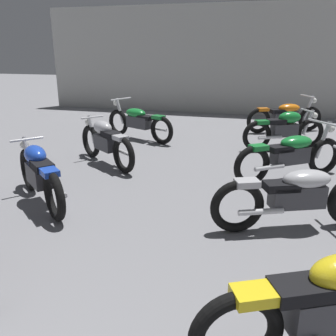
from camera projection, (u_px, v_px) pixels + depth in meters
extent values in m
cube|color=#B2B2AD|center=(232.00, 60.00, 12.05)|extent=(13.44, 0.24, 3.60)
torus|color=black|center=(28.00, 170.00, 5.63)|extent=(0.58, 0.52, 0.67)
torus|color=black|center=(54.00, 196.00, 4.61)|extent=(0.58, 0.52, 0.67)
cylinder|color=silver|center=(28.00, 155.00, 5.49)|extent=(0.23, 0.21, 0.56)
cube|color=#38383D|center=(39.00, 175.00, 5.09)|extent=(0.59, 0.55, 0.28)
ellipsoid|color=blue|center=(35.00, 155.00, 5.08)|extent=(0.58, 0.55, 0.26)
cube|color=black|center=(42.00, 166.00, 4.86)|extent=(0.46, 0.44, 0.10)
cube|color=blue|center=(49.00, 172.00, 4.60)|extent=(0.34, 0.33, 0.08)
cylinder|color=silver|center=(27.00, 139.00, 5.36)|extent=(0.34, 0.39, 0.04)
sphere|color=white|center=(24.00, 144.00, 5.55)|extent=(0.14, 0.14, 0.14)
cylinder|color=silver|center=(58.00, 190.00, 4.88)|extent=(0.47, 0.41, 0.07)
torus|color=black|center=(91.00, 141.00, 7.40)|extent=(0.60, 0.49, 0.67)
torus|color=black|center=(124.00, 155.00, 6.42)|extent=(0.60, 0.49, 0.67)
cylinder|color=silver|center=(92.00, 129.00, 7.25)|extent=(0.24, 0.20, 0.56)
cube|color=#38383D|center=(106.00, 143.00, 6.88)|extent=(0.60, 0.53, 0.28)
ellipsoid|color=#B7B7BC|center=(103.00, 127.00, 6.86)|extent=(0.58, 0.53, 0.26)
cube|color=black|center=(111.00, 134.00, 6.65)|extent=(0.46, 0.43, 0.10)
cube|color=#B7B7BC|center=(120.00, 138.00, 6.40)|extent=(0.34, 0.33, 0.08)
cylinder|color=silver|center=(92.00, 117.00, 7.13)|extent=(0.31, 0.41, 0.04)
sphere|color=white|center=(88.00, 122.00, 7.31)|extent=(0.14, 0.14, 0.14)
cylinder|color=silver|center=(123.00, 152.00, 6.69)|extent=(0.48, 0.38, 0.07)
torus|color=black|center=(118.00, 122.00, 9.31)|extent=(0.66, 0.38, 0.67)
torus|color=black|center=(162.00, 130.00, 8.40)|extent=(0.66, 0.38, 0.67)
cylinder|color=silver|center=(120.00, 111.00, 9.16)|extent=(0.28, 0.18, 0.66)
cube|color=#38383D|center=(139.00, 122.00, 8.82)|extent=(0.70, 0.49, 0.28)
ellipsoid|color=#197F33|center=(136.00, 113.00, 8.81)|extent=(0.68, 0.54, 0.22)
cube|color=black|center=(145.00, 118.00, 8.64)|extent=(0.46, 0.38, 0.10)
cube|color=#197F33|center=(158.00, 117.00, 8.36)|extent=(0.34, 0.30, 0.08)
cylinder|color=silver|center=(121.00, 99.00, 9.03)|extent=(0.31, 0.63, 0.04)
sphere|color=white|center=(116.00, 103.00, 9.19)|extent=(0.14, 0.14, 0.14)
cylinder|color=silver|center=(157.00, 129.00, 8.65)|extent=(0.53, 0.29, 0.07)
torus|color=black|center=(236.00, 335.00, 2.37)|extent=(0.65, 0.39, 0.67)
cube|color=#38383D|center=(327.00, 310.00, 2.45)|extent=(0.62, 0.47, 0.28)
cube|color=black|center=(301.00, 289.00, 2.35)|extent=(0.46, 0.39, 0.10)
cube|color=yellow|center=(254.00, 295.00, 2.29)|extent=(0.34, 0.30, 0.08)
torus|color=black|center=(237.00, 207.00, 4.30)|extent=(0.66, 0.36, 0.67)
cube|color=#38383D|center=(297.00, 196.00, 4.36)|extent=(0.70, 0.48, 0.28)
ellipsoid|color=#B7B7BC|center=(307.00, 179.00, 4.31)|extent=(0.68, 0.53, 0.22)
cube|color=black|center=(281.00, 186.00, 4.29)|extent=(0.46, 0.38, 0.10)
cube|color=#B7B7BC|center=(247.00, 183.00, 4.22)|extent=(0.34, 0.29, 0.08)
cylinder|color=silver|center=(261.00, 212.00, 4.22)|extent=(0.53, 0.28, 0.07)
torus|color=black|center=(324.00, 156.00, 6.33)|extent=(0.60, 0.49, 0.67)
torus|color=black|center=(252.00, 166.00, 5.82)|extent=(0.60, 0.49, 0.67)
cylinder|color=silver|center=(323.00, 140.00, 6.21)|extent=(0.26, 0.22, 0.66)
cube|color=#38383D|center=(290.00, 155.00, 6.05)|extent=(0.67, 0.59, 0.28)
ellipsoid|color=#197F33|center=(296.00, 142.00, 6.01)|extent=(0.67, 0.61, 0.22)
cube|color=black|center=(280.00, 149.00, 5.93)|extent=(0.46, 0.43, 0.10)
cube|color=#197F33|center=(259.00, 147.00, 5.76)|extent=(0.34, 0.33, 0.08)
cylinder|color=silver|center=(323.00, 122.00, 6.09)|extent=(0.43, 0.57, 0.04)
sphere|color=white|center=(331.00, 129.00, 6.20)|extent=(0.14, 0.14, 0.14)
cylinder|color=silver|center=(269.00, 168.00, 5.80)|extent=(0.48, 0.38, 0.07)
torus|color=black|center=(310.00, 133.00, 8.11)|extent=(0.65, 0.41, 0.67)
torus|color=black|center=(257.00, 136.00, 7.86)|extent=(0.65, 0.41, 0.67)
cylinder|color=silver|center=(308.00, 122.00, 8.02)|extent=(0.25, 0.17, 0.56)
cube|color=#38383D|center=(284.00, 130.00, 7.96)|extent=(0.62, 0.48, 0.28)
ellipsoid|color=#197F33|center=(290.00, 117.00, 7.89)|extent=(0.59, 0.49, 0.26)
cube|color=black|center=(276.00, 122.00, 7.85)|extent=(0.47, 0.40, 0.10)
cube|color=#197F33|center=(262.00, 122.00, 7.79)|extent=(0.34, 0.31, 0.08)
cylinder|color=silver|center=(307.00, 110.00, 7.92)|extent=(0.25, 0.44, 0.04)
sphere|color=white|center=(315.00, 115.00, 8.00)|extent=(0.14, 0.14, 0.14)
cylinder|color=silver|center=(270.00, 137.00, 7.80)|extent=(0.52, 0.32, 0.07)
torus|color=black|center=(310.00, 119.00, 9.79)|extent=(0.65, 0.40, 0.67)
torus|color=black|center=(259.00, 121.00, 9.52)|extent=(0.65, 0.40, 0.67)
cylinder|color=silver|center=(308.00, 108.00, 9.68)|extent=(0.28, 0.18, 0.66)
cube|color=#38383D|center=(285.00, 116.00, 9.63)|extent=(0.70, 0.51, 0.28)
ellipsoid|color=orange|center=(289.00, 108.00, 9.58)|extent=(0.68, 0.55, 0.22)
cube|color=black|center=(278.00, 111.00, 9.54)|extent=(0.46, 0.39, 0.10)
cube|color=orange|center=(263.00, 109.00, 9.45)|extent=(0.34, 0.30, 0.08)
cylinder|color=silver|center=(308.00, 96.00, 9.57)|extent=(0.33, 0.63, 0.04)
sphere|color=white|center=(314.00, 100.00, 9.65)|extent=(0.14, 0.14, 0.14)
cylinder|color=silver|center=(269.00, 122.00, 9.45)|extent=(0.52, 0.31, 0.07)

